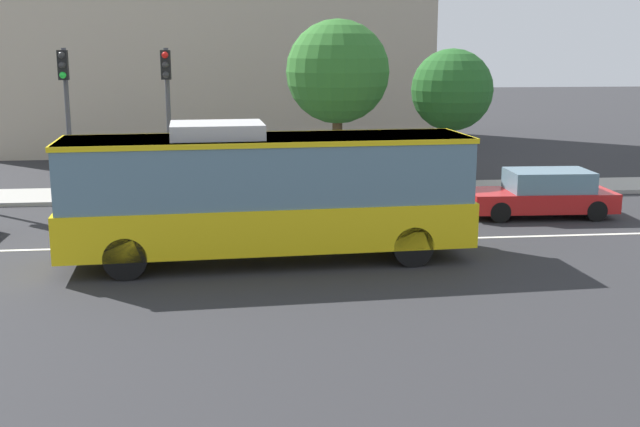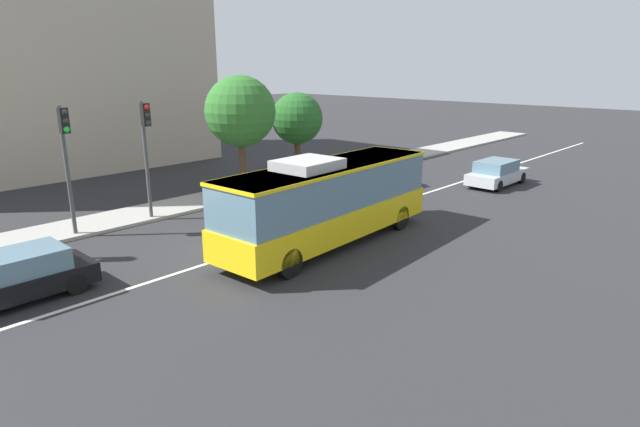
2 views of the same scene
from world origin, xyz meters
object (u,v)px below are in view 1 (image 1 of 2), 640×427
at_px(traffic_light_mid_block, 167,98).
at_px(street_tree_kerbside_left, 338,72).
at_px(street_tree_kerbside_right, 452,91).
at_px(transit_bus, 267,189).
at_px(sedan_red, 543,194).
at_px(traffic_light_near_corner, 66,98).

height_order(traffic_light_mid_block, street_tree_kerbside_left, street_tree_kerbside_left).
relative_size(street_tree_kerbside_left, street_tree_kerbside_right, 1.20).
bearing_deg(transit_bus, street_tree_kerbside_right, 48.15).
height_order(sedan_red, street_tree_kerbside_right, street_tree_kerbside_right).
distance_m(sedan_red, street_tree_kerbside_right, 5.73).
bearing_deg(transit_bus, traffic_light_mid_block, 107.46).
relative_size(transit_bus, street_tree_kerbside_left, 1.63).
distance_m(traffic_light_near_corner, street_tree_kerbside_left, 9.26).
bearing_deg(traffic_light_mid_block, traffic_light_near_corner, -90.98).
height_order(transit_bus, traffic_light_mid_block, traffic_light_mid_block).
bearing_deg(street_tree_kerbside_right, sedan_red, -69.27).
bearing_deg(sedan_red, street_tree_kerbside_left, -34.77).
bearing_deg(street_tree_kerbside_left, traffic_light_near_corner, -174.68).
bearing_deg(traffic_light_mid_block, street_tree_kerbside_left, 99.05).
distance_m(street_tree_kerbside_left, street_tree_kerbside_right, 4.23).
xyz_separation_m(traffic_light_near_corner, traffic_light_mid_block, (3.32, -0.07, 0.00)).
height_order(traffic_light_near_corner, street_tree_kerbside_left, street_tree_kerbside_left).
bearing_deg(traffic_light_mid_block, transit_bus, 20.77).
distance_m(transit_bus, street_tree_kerbside_right, 11.50).
height_order(traffic_light_near_corner, traffic_light_mid_block, same).
xyz_separation_m(traffic_light_mid_block, street_tree_kerbside_right, (10.05, 1.01, 0.12)).
bearing_deg(sedan_red, street_tree_kerbside_right, -66.78).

